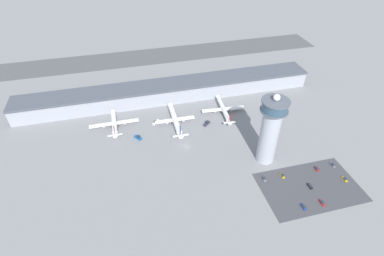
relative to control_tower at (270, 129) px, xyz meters
name	(u,v)px	position (x,y,z in m)	size (l,w,h in m)	color
ground_plane	(186,147)	(-51.43, 25.86, -27.41)	(1000.00, 1000.00, 0.00)	gray
terminal_building	(168,91)	(-51.43, 95.86, -19.33)	(266.35, 25.00, 15.98)	#A3A8B2
runway_strip	(154,56)	(-51.43, 191.49, -27.41)	(399.52, 44.00, 0.01)	#515154
control_tower	(270,129)	(0.00, 0.00, 0.00)	(18.06, 18.06, 53.96)	#ADB2BC
parking_lot_surface	(310,187)	(17.22, -31.82, -27.41)	(64.00, 40.00, 0.01)	#424247
airplane_gate_alpha	(114,123)	(-102.26, 63.44, -22.94)	(39.43, 33.71, 13.10)	white
airplane_gate_bravo	(175,120)	(-53.60, 56.27, -23.25)	(33.11, 44.83, 13.73)	white
airplane_gate_charlie	(223,109)	(-10.04, 61.22, -23.41)	(37.71, 41.24, 11.85)	white
service_truck_catering	(156,122)	(-69.00, 61.34, -26.51)	(6.68, 6.79, 2.62)	black
service_truck_fuel	(138,137)	(-85.45, 45.04, -26.39)	(6.24, 6.84, 2.94)	black
service_truck_baggage	(207,123)	(-28.50, 49.28, -26.42)	(6.93, 6.39, 2.86)	black
car_grey_coupe	(345,179)	(43.09, -31.89, -26.85)	(1.73, 4.55, 1.45)	black
car_green_van	(303,207)	(4.57, -45.21, -26.87)	(2.01, 4.66, 1.40)	black
car_blue_compact	(332,165)	(43.27, -18.18, -26.85)	(1.87, 4.71, 1.44)	black
car_black_suv	(322,203)	(17.19, -45.26, -26.84)	(2.00, 4.73, 1.47)	black
car_white_wagon	(264,179)	(-8.86, -18.26, -26.83)	(1.92, 4.63, 1.50)	black
car_navy_sedan	(310,186)	(17.29, -31.65, -26.85)	(1.93, 4.74, 1.44)	black
car_silver_sedan	(317,169)	(30.26, -18.94, -26.80)	(1.92, 4.21, 1.58)	black
car_maroon_suv	(282,176)	(4.27, -18.85, -26.80)	(1.94, 4.33, 1.57)	black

